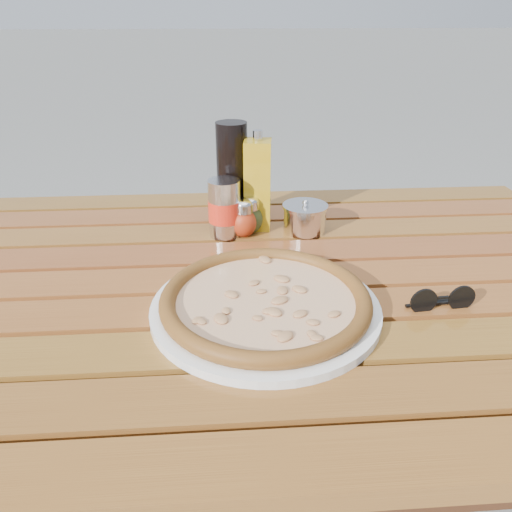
{
  "coord_description": "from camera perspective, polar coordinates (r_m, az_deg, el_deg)",
  "views": [
    {
      "loc": [
        -0.06,
        -0.78,
        1.18
      ],
      "look_at": [
        0.0,
        0.02,
        0.78
      ],
      "focal_mm": 35.0,
      "sensor_mm": 36.0,
      "label": 1
    }
  ],
  "objects": [
    {
      "name": "parmesan_tin",
      "position": [
        1.07,
        5.59,
        4.4
      ],
      "size": [
        0.11,
        0.11,
        0.07
      ],
      "rotation": [
        0.0,
        0.0,
        -0.13
      ],
      "color": "silver",
      "rests_on": "table"
    },
    {
      "name": "dark_bottle",
      "position": [
        1.08,
        -2.74,
        9.32
      ],
      "size": [
        0.07,
        0.07,
        0.22
      ],
      "primitive_type": "cylinder",
      "rotation": [
        0.0,
        0.0,
        -0.04
      ],
      "color": "black",
      "rests_on": "table"
    },
    {
      "name": "oregano_shaker",
      "position": [
        1.05,
        -0.69,
        4.66
      ],
      "size": [
        0.07,
        0.07,
        0.08
      ],
      "rotation": [
        0.0,
        0.0,
        0.36
      ],
      "color": "#3B441B",
      "rests_on": "table"
    },
    {
      "name": "soda_can",
      "position": [
        1.03,
        -3.62,
        5.4
      ],
      "size": [
        0.08,
        0.08,
        0.12
      ],
      "rotation": [
        0.0,
        0.0,
        -0.2
      ],
      "color": "silver",
      "rests_on": "table"
    },
    {
      "name": "sunglasses",
      "position": [
        0.85,
        20.46,
        -4.75
      ],
      "size": [
        0.11,
        0.03,
        0.04
      ],
      "rotation": [
        0.0,
        0.0,
        0.08
      ],
      "color": "black",
      "rests_on": "table"
    },
    {
      "name": "table",
      "position": [
        0.93,
        0.09,
        -6.38
      ],
      "size": [
        1.4,
        0.9,
        0.75
      ],
      "color": "#3B220D",
      "rests_on": "ground"
    },
    {
      "name": "pizza",
      "position": [
        0.78,
        1.09,
        -4.99
      ],
      "size": [
        0.38,
        0.38,
        0.03
      ],
      "rotation": [
        0.0,
        0.0,
        0.15
      ],
      "color": "#FCDFB4",
      "rests_on": "plate"
    },
    {
      "name": "plate",
      "position": [
        0.79,
        1.08,
        -5.96
      ],
      "size": [
        0.44,
        0.44,
        0.01
      ],
      "primitive_type": "cylinder",
      "rotation": [
        0.0,
        0.0,
        0.26
      ],
      "color": "white",
      "rests_on": "table"
    },
    {
      "name": "olive_oil_cruet",
      "position": [
        1.06,
        0.19,
        8.16
      ],
      "size": [
        0.06,
        0.06,
        0.21
      ],
      "rotation": [
        0.0,
        0.0,
        -0.13
      ],
      "color": "#B28B13",
      "rests_on": "table"
    },
    {
      "name": "pepper_shaker",
      "position": [
        1.03,
        -1.44,
        4.26
      ],
      "size": [
        0.07,
        0.07,
        0.08
      ],
      "rotation": [
        0.0,
        0.0,
        -0.33
      ],
      "color": "#B53514",
      "rests_on": "table"
    }
  ]
}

